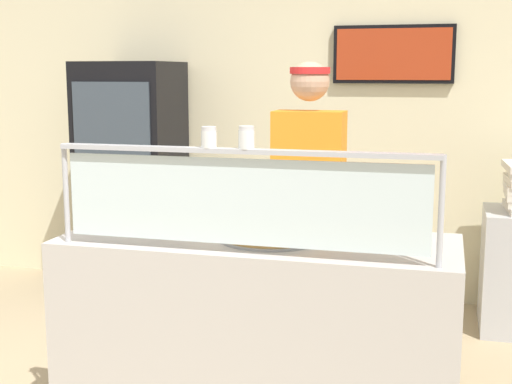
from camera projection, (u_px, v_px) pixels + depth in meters
The scene contains 10 objects.
ground_plane at pixel (288, 375), 4.01m from camera, with size 12.00×12.00×0.00m, color tan.
shop_rear_unit at pixel (336, 119), 5.31m from camera, with size 6.22×0.13×2.70m.
serving_counter at pixel (258, 337), 3.31m from camera, with size 1.82×0.69×0.95m, color #BCB7B2.
sneeze_guard at pixel (240, 188), 2.91m from camera, with size 1.64×0.06×0.44m.
pizza_tray at pixel (271, 236), 3.21m from camera, with size 0.47×0.47×0.04m.
pizza_server at pixel (266, 232), 3.19m from camera, with size 0.07×0.28×0.01m, color #ADAFB7.
parmesan_shaker at pixel (209, 139), 2.91m from camera, with size 0.06×0.06×0.09m.
pepper_flake_shaker at pixel (246, 139), 2.87m from camera, with size 0.07×0.07×0.09m.
worker_figure at pixel (309, 202), 3.83m from camera, with size 0.41×0.50×1.76m.
drink_fridge at pixel (132, 180), 5.34m from camera, with size 0.69×0.64×1.78m.
Camera 1 is at (1.73, -2.69, 1.70)m, focal length 49.35 mm.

